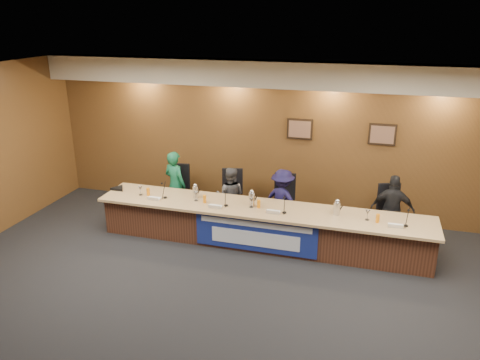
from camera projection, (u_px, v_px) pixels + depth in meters
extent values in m
plane|color=black|center=(220.00, 320.00, 6.57)|extent=(10.00, 10.00, 0.00)
cube|color=silver|center=(216.00, 91.00, 5.48)|extent=(10.00, 8.00, 0.04)
cube|color=brown|center=(280.00, 139.00, 9.64)|extent=(10.00, 0.04, 3.20)
cube|color=beige|center=(280.00, 74.00, 8.95)|extent=(10.00, 0.50, 0.50)
cube|color=#4A2719|center=(261.00, 226.00, 8.62)|extent=(6.00, 0.80, 0.70)
cube|color=tan|center=(260.00, 209.00, 8.44)|extent=(6.10, 0.95, 0.05)
cube|color=navy|center=(255.00, 235.00, 8.23)|extent=(2.20, 0.02, 0.65)
cube|color=silver|center=(255.00, 225.00, 8.15)|extent=(2.00, 0.01, 0.10)
cube|color=silver|center=(255.00, 239.00, 8.25)|extent=(1.60, 0.01, 0.28)
cube|color=black|center=(300.00, 129.00, 9.42)|extent=(0.52, 0.04, 0.42)
cube|color=black|center=(382.00, 135.00, 9.00)|extent=(0.52, 0.04, 0.42)
imported|color=#135C3A|center=(175.00, 185.00, 9.64)|extent=(0.61, 0.50, 1.43)
imported|color=#46474B|center=(230.00, 196.00, 9.37)|extent=(0.63, 0.52, 1.20)
imported|color=#15113A|center=(282.00, 200.00, 9.08)|extent=(0.92, 0.71, 1.25)
imported|color=black|center=(392.00, 210.00, 8.52)|extent=(0.80, 0.36, 1.34)
cube|color=black|center=(178.00, 194.00, 9.81)|extent=(0.53, 0.53, 0.08)
cube|color=black|center=(232.00, 200.00, 9.50)|extent=(0.57, 0.57, 0.08)
cube|color=black|center=(283.00, 205.00, 9.22)|extent=(0.52, 0.52, 0.08)
cube|color=black|center=(391.00, 217.00, 8.68)|extent=(0.63, 0.63, 0.08)
cube|color=white|center=(153.00, 198.00, 8.72)|extent=(0.24, 0.08, 0.10)
cylinder|color=black|center=(165.00, 197.00, 8.86)|extent=(0.07, 0.07, 0.02)
cylinder|color=orange|center=(148.00, 192.00, 8.96)|extent=(0.06, 0.06, 0.15)
cylinder|color=silver|center=(140.00, 191.00, 8.97)|extent=(0.08, 0.08, 0.18)
cube|color=white|center=(214.00, 206.00, 8.36)|extent=(0.24, 0.08, 0.10)
cylinder|color=black|center=(226.00, 205.00, 8.50)|extent=(0.07, 0.07, 0.02)
cylinder|color=orange|center=(205.00, 199.00, 8.61)|extent=(0.06, 0.06, 0.15)
cylinder|color=silver|center=(196.00, 196.00, 8.71)|extent=(0.08, 0.08, 0.18)
cube|color=white|center=(273.00, 212.00, 8.14)|extent=(0.24, 0.08, 0.10)
cylinder|color=black|center=(284.00, 213.00, 8.19)|extent=(0.07, 0.07, 0.02)
cylinder|color=orange|center=(259.00, 204.00, 8.39)|extent=(0.06, 0.06, 0.15)
cylinder|color=silver|center=(251.00, 203.00, 8.40)|extent=(0.08, 0.08, 0.18)
cube|color=white|center=(396.00, 226.00, 7.61)|extent=(0.24, 0.08, 0.10)
cylinder|color=black|center=(406.00, 226.00, 7.69)|extent=(0.07, 0.07, 0.02)
cylinder|color=orange|center=(378.00, 218.00, 7.81)|extent=(0.06, 0.06, 0.15)
cylinder|color=silver|center=(367.00, 215.00, 7.90)|extent=(0.08, 0.08, 0.18)
cylinder|color=silver|center=(195.00, 192.00, 8.83)|extent=(0.11, 0.11, 0.23)
cylinder|color=silver|center=(252.00, 199.00, 8.45)|extent=(0.11, 0.11, 0.26)
cylinder|color=silver|center=(337.00, 209.00, 8.10)|extent=(0.12, 0.12, 0.23)
cylinder|color=black|center=(118.00, 188.00, 9.27)|extent=(0.32, 0.32, 0.05)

